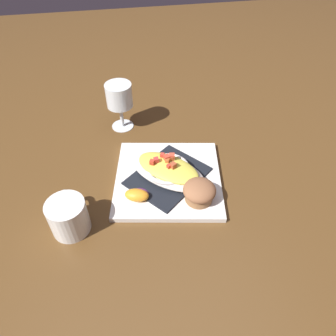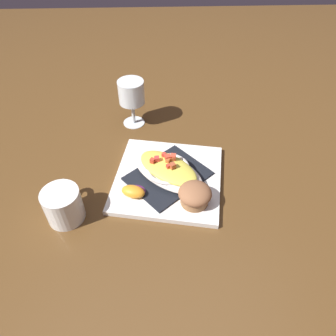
{
  "view_description": "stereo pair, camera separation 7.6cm",
  "coord_description": "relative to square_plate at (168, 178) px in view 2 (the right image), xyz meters",
  "views": [
    {
      "loc": [
        0.54,
        -0.1,
        0.58
      ],
      "look_at": [
        0.0,
        0.0,
        0.04
      ],
      "focal_mm": 33.7,
      "sensor_mm": 36.0,
      "label": 1
    },
    {
      "loc": [
        0.54,
        -0.02,
        0.58
      ],
      "look_at": [
        0.0,
        0.0,
        0.04
      ],
      "focal_mm": 33.7,
      "sensor_mm": 36.0,
      "label": 2
    }
  ],
  "objects": [
    {
      "name": "ground_plane",
      "position": [
        0.0,
        0.0,
        -0.01
      ],
      "size": [
        2.6,
        2.6,
        0.0
      ],
      "primitive_type": "plane",
      "color": "brown"
    },
    {
      "name": "square_plate",
      "position": [
        0.0,
        0.0,
        0.0
      ],
      "size": [
        0.3,
        0.3,
        0.01
      ],
      "primitive_type": "cube",
      "rotation": [
        0.0,
        0.0,
        -0.18
      ],
      "color": "white",
      "rests_on": "ground_plane"
    },
    {
      "name": "folded_napkin",
      "position": [
        0.0,
        0.0,
        0.01
      ],
      "size": [
        0.23,
        0.23,
        0.0
      ],
      "primitive_type": "cube",
      "rotation": [
        0.0,
        0.0,
        0.71
      ],
      "color": "black",
      "rests_on": "square_plate"
    },
    {
      "name": "gratin_dish",
      "position": [
        -0.0,
        -0.0,
        0.03
      ],
      "size": [
        0.21,
        0.22,
        0.05
      ],
      "color": "silver",
      "rests_on": "folded_napkin"
    },
    {
      "name": "muffin",
      "position": [
        0.08,
        0.06,
        0.03
      ],
      "size": [
        0.08,
        0.08,
        0.05
      ],
      "color": "#95653E",
      "rests_on": "square_plate"
    },
    {
      "name": "stemmed_glass",
      "position": [
        -0.25,
        -0.09,
        0.09
      ],
      "size": [
        0.07,
        0.07,
        0.14
      ],
      "color": "white",
      "rests_on": "ground_plane"
    },
    {
      "name": "orange_garnish",
      "position": [
        0.06,
        -0.08,
        0.02
      ],
      "size": [
        0.07,
        0.07,
        0.03
      ],
      "color": "#5B215A",
      "rests_on": "square_plate"
    },
    {
      "name": "coffee_mug",
      "position": [
        0.1,
        -0.23,
        0.03
      ],
      "size": [
        0.11,
        0.08,
        0.08
      ],
      "color": "white",
      "rests_on": "ground_plane"
    }
  ]
}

